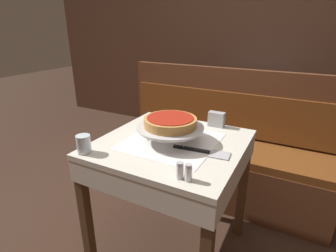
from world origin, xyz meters
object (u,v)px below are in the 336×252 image
object	(u,v)px
water_glass_near	(84,144)
dining_table_front	(171,157)
salt_shaker	(180,170)
pepper_shaker	(188,172)
condiment_caddy	(255,82)
deep_dish_pizza	(171,122)
napkin_holder	(216,119)
dining_table_rear	(256,98)
pizza_pan_stand	(171,128)
pizza_server	(203,151)
booth_bench	(217,158)

from	to	relation	value
water_glass_near	dining_table_front	bearing A→B (deg)	44.84
salt_shaker	pepper_shaker	xyz separation A→B (m)	(0.04, 0.00, 0.00)
water_glass_near	condiment_caddy	distance (m)	2.04
salt_shaker	pepper_shaker	size ratio (longest dim) A/B	0.99
pepper_shaker	dining_table_front	bearing A→B (deg)	127.15
dining_table_front	deep_dish_pizza	xyz separation A→B (m)	(-0.01, 0.00, 0.21)
napkin_holder	condiment_caddy	distance (m)	1.32
dining_table_rear	pepper_shaker	world-z (taller)	pepper_shaker
pizza_pan_stand	pepper_shaker	size ratio (longest dim) A/B	5.02
dining_table_front	water_glass_near	distance (m)	0.48
water_glass_near	napkin_holder	bearing A→B (deg)	54.78
pizza_server	deep_dish_pizza	bearing A→B (deg)	166.01
booth_bench	pizza_pan_stand	bearing A→B (deg)	-93.94
dining_table_rear	dining_table_front	bearing A→B (deg)	-96.46
pepper_shaker	salt_shaker	bearing A→B (deg)	180.00
water_glass_near	salt_shaker	size ratio (longest dim) A/B	1.25
dining_table_rear	napkin_holder	distance (m)	1.23
dining_table_rear	booth_bench	bearing A→B (deg)	-99.44
salt_shaker	napkin_holder	world-z (taller)	napkin_holder
pepper_shaker	condiment_caddy	bearing A→B (deg)	92.94
dining_table_rear	pizza_pan_stand	xyz separation A→B (m)	(-0.18, -1.56, 0.17)
deep_dish_pizza	pepper_shaker	size ratio (longest dim) A/B	3.92
booth_bench	pizza_server	xyz separation A→B (m)	(0.16, -0.82, 0.46)
pizza_pan_stand	salt_shaker	distance (m)	0.38
napkin_holder	dining_table_front	bearing A→B (deg)	-112.84
booth_bench	water_glass_near	xyz separation A→B (m)	(-0.37, -1.10, 0.50)
napkin_holder	booth_bench	bearing A→B (deg)	102.94
dining_table_front	napkin_holder	xyz separation A→B (m)	(0.14, 0.34, 0.15)
pizza_pan_stand	water_glass_near	distance (m)	0.46
salt_shaker	condiment_caddy	bearing A→B (deg)	91.82
deep_dish_pizza	salt_shaker	xyz separation A→B (m)	(0.21, -0.32, -0.08)
water_glass_near	salt_shaker	world-z (taller)	water_glass_near
pizza_server	pizza_pan_stand	bearing A→B (deg)	166.01
dining_table_front	salt_shaker	bearing A→B (deg)	-57.57
booth_bench	napkin_holder	xyz separation A→B (m)	(0.10, -0.43, 0.50)
pepper_shaker	napkin_holder	bearing A→B (deg)	98.26
pizza_pan_stand	pizza_server	bearing A→B (deg)	-13.99
dining_table_front	pizza_pan_stand	size ratio (longest dim) A/B	2.12
pepper_shaker	condiment_caddy	xyz separation A→B (m)	(-0.10, 1.98, 0.01)
deep_dish_pizza	napkin_holder	size ratio (longest dim) A/B	2.86
dining_table_front	dining_table_rear	bearing A→B (deg)	83.54
dining_table_rear	condiment_caddy	world-z (taller)	condiment_caddy
dining_table_rear	deep_dish_pizza	size ratio (longest dim) A/B	2.74
water_glass_near	napkin_holder	distance (m)	0.82
dining_table_rear	water_glass_near	xyz separation A→B (m)	(-0.50, -1.89, 0.14)
deep_dish_pizza	condiment_caddy	xyz separation A→B (m)	(0.15, 1.66, -0.06)
pizza_pan_stand	pizza_server	world-z (taller)	pizza_pan_stand
salt_shaker	pepper_shaker	world-z (taller)	same
dining_table_rear	deep_dish_pizza	world-z (taller)	deep_dish_pizza
pepper_shaker	napkin_holder	distance (m)	0.67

